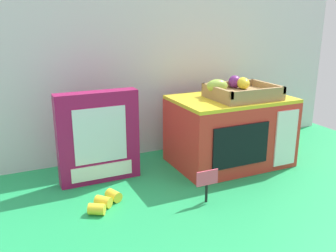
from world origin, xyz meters
name	(u,v)px	position (x,y,z in m)	size (l,w,h in m)	color
ground_plane	(190,168)	(0.00, 0.00, 0.00)	(1.70, 1.70, 0.00)	#219E54
display_back_panel	(164,65)	(0.00, 0.23, 0.34)	(1.61, 0.03, 0.69)	silver
toy_microwave	(230,131)	(0.16, -0.01, 0.12)	(0.41, 0.28, 0.25)	red
food_groups_crate	(240,91)	(0.18, -0.03, 0.27)	(0.24, 0.19, 0.07)	#A37F51
cookie_set_box	(98,138)	(-0.32, 0.04, 0.15)	(0.26, 0.06, 0.30)	#99144C
price_sign	(207,181)	(-0.08, -0.24, 0.07)	(0.07, 0.01, 0.10)	black
loose_toy_banana	(105,202)	(-0.36, -0.15, 0.02)	(0.12, 0.11, 0.03)	yellow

